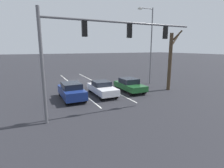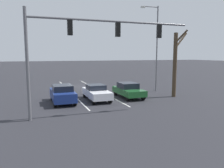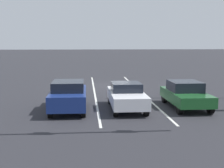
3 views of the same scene
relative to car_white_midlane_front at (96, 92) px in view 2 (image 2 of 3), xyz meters
name	(u,v)px [view 2 (image 2 of 3)]	position (x,y,z in m)	size (l,w,h in m)	color
ground_plane	(78,87)	(-0.10, -9.02, -0.72)	(240.00, 240.00, 0.00)	#28282D
lane_stripe_left_divider	(97,90)	(-1.74, -5.71, -0.71)	(0.12, 18.63, 0.01)	silver
lane_stripe_center_divider	(69,91)	(1.54, -5.71, -0.71)	(0.12, 18.63, 0.01)	silver
car_white_midlane_front	(96,92)	(0.00, 0.00, 0.00)	(1.74, 4.31, 1.40)	silver
car_navy_rightlane_front	(62,94)	(3.05, 0.09, 0.08)	(1.81, 4.19, 1.55)	navy
car_darkgreen_leftlane_front	(128,90)	(-3.24, -0.12, 0.02)	(1.83, 4.17, 1.42)	#1E5928
traffic_signal_gantry	(87,39)	(1.92, 4.59, 4.41)	(11.52, 0.37, 6.93)	slate
street_lamp_left_shoulder	(155,43)	(-7.57, -2.56, 4.63)	(2.13, 0.24, 9.37)	slate
bare_tree_near	(175,62)	(-7.69, 1.04, 2.70)	(1.80, 1.26, 6.47)	#423323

